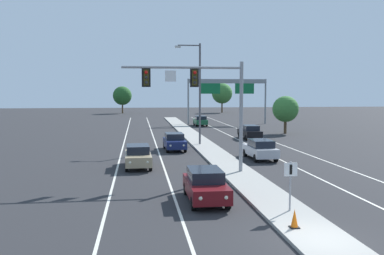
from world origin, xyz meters
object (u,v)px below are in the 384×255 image
(car_receding_green, at_px, (200,121))
(tree_far_left_b, at_px, (122,96))
(median_sign_post, at_px, (290,179))
(car_receding_silver, at_px, (260,149))
(overhead_signal_mast, at_px, (203,92))
(car_receding_black, at_px, (250,132))
(highway_sign_gantry, at_px, (227,87))
(car_oncoming_tan, at_px, (138,156))
(traffic_cone_median_nose, at_px, (294,219))
(car_oncoming_darkred, at_px, (205,185))
(car_oncoming_navy, at_px, (174,141))
(tree_far_right_b, at_px, (222,93))
(tree_far_right_c, at_px, (286,109))
(street_lamp_median, at_px, (198,88))

(car_receding_green, bearing_deg, tree_far_left_b, 108.49)
(median_sign_post, height_order, car_receding_silver, median_sign_post)
(overhead_signal_mast, height_order, car_receding_silver, overhead_signal_mast)
(car_receding_black, relative_size, highway_sign_gantry, 0.34)
(median_sign_post, xyz_separation_m, tree_far_left_b, (-10.42, 89.33, 2.78))
(median_sign_post, relative_size, car_oncoming_tan, 0.49)
(traffic_cone_median_nose, bearing_deg, car_receding_silver, 77.95)
(overhead_signal_mast, relative_size, car_oncoming_darkred, 1.76)
(car_oncoming_navy, relative_size, car_receding_silver, 1.00)
(car_oncoming_tan, bearing_deg, tree_far_right_b, 74.46)
(highway_sign_gantry, relative_size, tree_far_right_c, 2.74)
(car_oncoming_darkred, bearing_deg, car_receding_black, 70.73)
(car_oncoming_navy, height_order, traffic_cone_median_nose, car_oncoming_navy)
(traffic_cone_median_nose, bearing_deg, street_lamp_median, 90.09)
(highway_sign_gantry, height_order, tree_far_right_b, tree_far_right_b)
(tree_far_left_b, bearing_deg, overhead_signal_mast, -84.29)
(car_receding_silver, height_order, tree_far_right_b, tree_far_right_b)
(overhead_signal_mast, relative_size, street_lamp_median, 0.79)
(traffic_cone_median_nose, xyz_separation_m, tree_far_left_b, (-9.75, 91.66, 3.86))
(car_oncoming_darkred, height_order, highway_sign_gantry, highway_sign_gantry)
(car_oncoming_navy, bearing_deg, car_receding_silver, -43.70)
(car_oncoming_navy, relative_size, car_receding_green, 1.00)
(street_lamp_median, distance_m, car_oncoming_darkred, 22.45)
(car_oncoming_darkred, distance_m, highway_sign_gantry, 50.55)
(car_receding_silver, distance_m, car_receding_black, 14.75)
(car_oncoming_darkred, bearing_deg, car_oncoming_navy, 89.85)
(car_oncoming_darkred, distance_m, car_receding_green, 46.56)
(overhead_signal_mast, relative_size, car_receding_silver, 1.75)
(highway_sign_gantry, bearing_deg, car_receding_silver, -97.81)
(car_receding_green, height_order, tree_far_right_c, tree_far_right_c)
(street_lamp_median, xyz_separation_m, tree_far_right_c, (12.90, 10.66, -2.63))
(tree_far_left_b, xyz_separation_m, tree_far_right_b, (25.15, 0.29, 0.56))
(car_oncoming_tan, height_order, car_oncoming_navy, same)
(car_receding_black, xyz_separation_m, tree_far_right_c, (6.15, 5.47, 2.34))
(tree_far_left_b, bearing_deg, street_lamp_median, -81.50)
(car_oncoming_navy, bearing_deg, car_oncoming_tan, -111.36)
(median_sign_post, distance_m, tree_far_left_b, 89.98)
(car_oncoming_navy, distance_m, car_receding_black, 12.55)
(traffic_cone_median_nose, relative_size, tree_far_right_b, 0.10)
(street_lamp_median, relative_size, tree_far_right_b, 1.32)
(overhead_signal_mast, xyz_separation_m, car_receding_black, (8.48, 20.08, -4.54))
(traffic_cone_median_nose, height_order, tree_far_right_b, tree_far_right_b)
(median_sign_post, bearing_deg, car_receding_black, 78.46)
(car_oncoming_darkred, xyz_separation_m, car_receding_green, (6.52, 46.10, 0.00))
(overhead_signal_mast, bearing_deg, traffic_cone_median_nose, -81.49)
(car_oncoming_darkred, height_order, car_oncoming_navy, same)
(car_oncoming_darkred, distance_m, car_oncoming_navy, 18.57)
(traffic_cone_median_nose, bearing_deg, tree_far_left_b, 96.07)
(median_sign_post, height_order, car_receding_green, median_sign_post)
(car_oncoming_darkred, distance_m, tree_far_right_b, 88.92)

